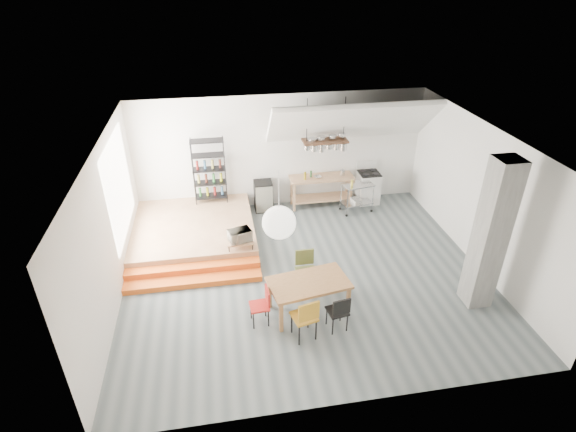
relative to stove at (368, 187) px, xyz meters
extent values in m
plane|color=#525C5F|center=(-2.50, -3.16, -0.48)|extent=(8.00, 8.00, 0.00)
cube|color=silver|center=(-2.50, 0.34, 1.12)|extent=(8.00, 0.04, 3.20)
cube|color=silver|center=(-6.50, -3.16, 1.12)|extent=(0.04, 7.00, 3.20)
cube|color=silver|center=(1.50, -3.16, 1.12)|extent=(0.04, 7.00, 3.20)
cube|color=white|center=(-2.50, -3.16, 2.72)|extent=(8.00, 7.00, 0.02)
cube|color=white|center=(-0.70, -0.26, 2.07)|extent=(4.40, 1.44, 1.32)
cube|color=white|center=(-6.48, -1.66, 1.32)|extent=(0.02, 2.50, 2.20)
cube|color=#A07150|center=(-5.00, -1.16, -0.28)|extent=(3.00, 3.00, 0.40)
cube|color=orange|center=(-5.00, -3.11, -0.41)|extent=(3.00, 0.35, 0.13)
cube|color=orange|center=(-5.00, -2.76, -0.35)|extent=(3.00, 0.35, 0.27)
cube|color=slate|center=(0.80, -4.66, 1.12)|extent=(0.50, 0.50, 3.20)
cube|color=#A07150|center=(-1.40, -0.01, 0.40)|extent=(1.80, 0.60, 0.06)
cube|color=#A07150|center=(-1.40, -0.01, -0.23)|extent=(1.70, 0.55, 0.04)
cube|color=#A07150|center=(-0.58, 0.21, -0.05)|extent=(0.06, 0.06, 0.86)
cube|color=#A07150|center=(-2.22, 0.21, -0.05)|extent=(0.06, 0.06, 0.86)
cube|color=#A07150|center=(-0.58, -0.23, -0.05)|extent=(0.06, 0.06, 0.86)
cube|color=#A07150|center=(-2.22, -0.23, -0.05)|extent=(0.06, 0.06, 0.86)
cube|color=white|center=(0.00, -0.01, -0.03)|extent=(0.60, 0.60, 0.90)
cube|color=black|center=(0.00, -0.01, 0.44)|extent=(0.58, 0.58, 0.03)
cube|color=white|center=(0.00, 0.27, 0.57)|extent=(0.60, 0.05, 0.25)
cylinder|color=black|center=(0.14, 0.13, 0.46)|extent=(0.18, 0.18, 0.02)
cylinder|color=black|center=(-0.14, 0.13, 0.46)|extent=(0.18, 0.18, 0.02)
cylinder|color=black|center=(0.14, -0.15, 0.46)|extent=(0.18, 0.18, 0.02)
cylinder|color=black|center=(-0.14, -0.15, 0.46)|extent=(0.18, 0.18, 0.02)
cube|color=#3F2819|center=(-1.40, -0.21, 1.57)|extent=(1.20, 0.50, 0.05)
cylinder|color=black|center=(-1.90, -0.21, 2.14)|extent=(0.02, 0.02, 1.15)
cylinder|color=black|center=(-0.90, -0.21, 2.14)|extent=(0.02, 0.02, 1.15)
cylinder|color=silver|center=(-1.90, -0.26, 1.43)|extent=(0.16, 0.16, 0.12)
cylinder|color=silver|center=(-1.70, -0.26, 1.41)|extent=(0.20, 0.20, 0.16)
cylinder|color=silver|center=(-1.50, -0.26, 1.39)|extent=(0.16, 0.16, 0.20)
cylinder|color=silver|center=(-1.30, -0.26, 1.43)|extent=(0.20, 0.20, 0.12)
cylinder|color=silver|center=(-1.10, -0.26, 1.41)|extent=(0.16, 0.16, 0.16)
cylinder|color=silver|center=(-0.90, -0.26, 1.39)|extent=(0.20, 0.20, 0.20)
cylinder|color=black|center=(-4.08, 0.22, 0.82)|extent=(0.02, 0.02, 1.80)
cylinder|color=black|center=(-4.92, 0.22, 0.82)|extent=(0.02, 0.02, 1.80)
cylinder|color=black|center=(-4.08, -0.14, 0.82)|extent=(0.02, 0.02, 1.80)
cylinder|color=black|center=(-4.92, -0.14, 0.82)|extent=(0.02, 0.02, 1.80)
cube|color=black|center=(-4.50, 0.04, 0.07)|extent=(0.88, 0.38, 0.02)
cube|color=black|center=(-4.50, 0.04, 0.47)|extent=(0.88, 0.38, 0.02)
cube|color=black|center=(-4.50, 0.04, 0.87)|extent=(0.88, 0.38, 0.02)
cube|color=black|center=(-4.50, 0.04, 1.27)|extent=(0.88, 0.38, 0.02)
cube|color=black|center=(-4.50, 0.04, 1.67)|extent=(0.88, 0.38, 0.03)
cylinder|color=#34823A|center=(-4.50, 0.04, 0.21)|extent=(0.07, 0.07, 0.24)
cylinder|color=#9FA11A|center=(-4.50, 0.04, 0.61)|extent=(0.07, 0.07, 0.24)
cylinder|color=maroon|center=(-4.50, 0.04, 1.01)|extent=(0.07, 0.07, 0.24)
cube|color=#A07150|center=(-3.90, -2.41, 0.07)|extent=(0.60, 0.40, 0.03)
cylinder|color=black|center=(-3.63, -2.24, -0.01)|extent=(0.02, 0.02, 0.13)
cylinder|color=black|center=(-4.17, -2.24, -0.01)|extent=(0.02, 0.02, 0.13)
cylinder|color=black|center=(-3.63, -2.58, -0.01)|extent=(0.02, 0.02, 0.13)
cylinder|color=black|center=(-4.17, -2.58, -0.01)|extent=(0.02, 0.02, 0.13)
sphere|color=white|center=(-3.29, -4.49, 1.72)|extent=(0.60, 0.60, 0.60)
cube|color=#966236|center=(-2.70, -4.39, 0.23)|extent=(1.68, 1.12, 0.06)
cube|color=#966236|center=(-2.07, -3.91, -0.14)|extent=(0.08, 0.08, 0.68)
cube|color=#966236|center=(-3.45, -4.14, -0.14)|extent=(0.08, 0.08, 0.68)
cube|color=#966236|center=(-1.95, -4.64, -0.14)|extent=(0.08, 0.08, 0.68)
cube|color=#966236|center=(-3.33, -4.87, -0.14)|extent=(0.08, 0.08, 0.68)
cube|color=#B9811F|center=(-2.93, -5.07, 0.00)|extent=(0.52, 0.52, 0.04)
cube|color=#B9811F|center=(-2.88, -5.26, 0.27)|extent=(0.41, 0.14, 0.38)
cylinder|color=black|center=(-3.05, -5.27, -0.24)|extent=(0.03, 0.03, 0.47)
cylinder|color=black|center=(-2.72, -5.19, -0.24)|extent=(0.03, 0.03, 0.47)
cylinder|color=black|center=(-3.13, -4.94, -0.24)|extent=(0.03, 0.03, 0.47)
cylinder|color=black|center=(-2.80, -4.86, -0.24)|extent=(0.03, 0.03, 0.47)
cube|color=black|center=(-2.26, -4.95, -0.06)|extent=(0.42, 0.42, 0.04)
cube|color=black|center=(-2.23, -5.12, 0.17)|extent=(0.35, 0.09, 0.32)
cylinder|color=black|center=(-2.38, -5.12, -0.28)|extent=(0.03, 0.03, 0.41)
cylinder|color=black|center=(-2.09, -5.08, -0.28)|extent=(0.03, 0.03, 0.41)
cylinder|color=black|center=(-2.43, -4.83, -0.28)|extent=(0.03, 0.03, 0.41)
cylinder|color=black|center=(-2.13, -4.78, -0.28)|extent=(0.03, 0.03, 0.41)
cube|color=#5C642F|center=(-2.61, -3.73, -0.01)|extent=(0.42, 0.42, 0.04)
cube|color=#5C642F|center=(-2.61, -3.54, 0.26)|extent=(0.40, 0.04, 0.37)
cylinder|color=black|center=(-2.44, -3.56, -0.25)|extent=(0.03, 0.03, 0.46)
cylinder|color=black|center=(-2.78, -3.57, -0.25)|extent=(0.03, 0.03, 0.46)
cylinder|color=black|center=(-2.44, -3.90, -0.25)|extent=(0.03, 0.03, 0.46)
cylinder|color=black|center=(-2.78, -3.90, -0.25)|extent=(0.03, 0.03, 0.46)
cube|color=red|center=(-3.70, -4.56, -0.07)|extent=(0.39, 0.39, 0.04)
cube|color=red|center=(-3.54, -4.55, 0.16)|extent=(0.06, 0.35, 0.32)
cylinder|color=black|center=(-3.55, -4.69, -0.28)|extent=(0.03, 0.03, 0.40)
cylinder|color=black|center=(-3.57, -4.40, -0.28)|extent=(0.03, 0.03, 0.40)
cylinder|color=black|center=(-3.84, -4.71, -0.28)|extent=(0.03, 0.03, 0.40)
cylinder|color=black|center=(-3.86, -4.42, -0.28)|extent=(0.03, 0.03, 0.40)
cube|color=silver|center=(-0.49, -0.51, 0.34)|extent=(0.91, 0.61, 0.04)
cube|color=silver|center=(-0.49, -0.51, -0.20)|extent=(0.91, 0.61, 0.03)
cylinder|color=silver|center=(-0.14, -0.23, -0.06)|extent=(0.03, 0.03, 0.80)
sphere|color=black|center=(-0.14, -0.23, -0.44)|extent=(0.07, 0.07, 0.07)
cylinder|color=silver|center=(-0.91, -0.37, -0.06)|extent=(0.03, 0.03, 0.80)
sphere|color=black|center=(-0.91, -0.37, -0.44)|extent=(0.07, 0.07, 0.07)
cylinder|color=silver|center=(-0.06, -0.64, -0.06)|extent=(0.03, 0.03, 0.80)
sphere|color=black|center=(-0.06, -0.64, -0.44)|extent=(0.07, 0.07, 0.07)
cylinder|color=silver|center=(-0.84, -0.78, -0.06)|extent=(0.03, 0.03, 0.80)
sphere|color=black|center=(-0.84, -0.78, -0.44)|extent=(0.07, 0.07, 0.07)
cube|color=black|center=(-3.06, 0.04, -0.05)|extent=(0.50, 0.50, 0.85)
imported|color=beige|center=(-3.90, -2.41, 0.22)|extent=(0.59, 0.48, 0.28)
imported|color=silver|center=(-1.53, -0.06, 0.45)|extent=(0.25, 0.25, 0.05)
camera|label=1|loc=(-4.28, -11.21, 5.72)|focal=28.00mm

